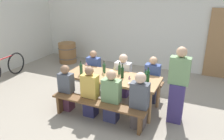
# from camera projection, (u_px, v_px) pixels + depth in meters

# --- Properties ---
(ground_plane) EXTENTS (24.00, 24.00, 0.00)m
(ground_plane) POSITION_uv_depth(u_px,v_px,m) (112.00, 105.00, 5.22)
(ground_plane) COLOR gray
(back_wall) EXTENTS (14.00, 0.20, 3.20)m
(back_wall) POSITION_uv_depth(u_px,v_px,m) (150.00, 21.00, 7.33)
(back_wall) COLOR silver
(back_wall) RESTS_ON ground
(wooden_door) EXTENTS (0.90, 0.06, 2.10)m
(wooden_door) POSITION_uv_depth(u_px,v_px,m) (223.00, 44.00, 6.52)
(wooden_door) COLOR #9E7247
(wooden_door) RESTS_ON ground
(tasting_table) EXTENTS (2.16, 0.85, 0.75)m
(tasting_table) POSITION_uv_depth(u_px,v_px,m) (112.00, 79.00, 4.99)
(tasting_table) COLOR #9E7247
(tasting_table) RESTS_ON ground
(bench_near) EXTENTS (2.06, 0.30, 0.45)m
(bench_near) POSITION_uv_depth(u_px,v_px,m) (97.00, 106.00, 4.48)
(bench_near) COLOR brown
(bench_near) RESTS_ON ground
(bench_far) EXTENTS (2.06, 0.30, 0.45)m
(bench_far) POSITION_uv_depth(u_px,v_px,m) (123.00, 81.00, 5.72)
(bench_far) COLOR brown
(bench_far) RESTS_ON ground
(wine_bottle_0) EXTENTS (0.07, 0.07, 0.30)m
(wine_bottle_0) POSITION_uv_depth(u_px,v_px,m) (119.00, 70.00, 5.04)
(wine_bottle_0) COLOR #234C2D
(wine_bottle_0) RESTS_ON tasting_table
(wine_bottle_1) EXTENTS (0.07, 0.07, 0.29)m
(wine_bottle_1) POSITION_uv_depth(u_px,v_px,m) (104.00, 68.00, 5.13)
(wine_bottle_1) COLOR #234C2D
(wine_bottle_1) RESTS_ON tasting_table
(wine_bottle_2) EXTENTS (0.07, 0.07, 0.34)m
(wine_bottle_2) POSITION_uv_depth(u_px,v_px,m) (145.00, 79.00, 4.49)
(wine_bottle_2) COLOR #194723
(wine_bottle_2) RESTS_ON tasting_table
(wine_bottle_3) EXTENTS (0.07, 0.07, 0.33)m
(wine_bottle_3) POSITION_uv_depth(u_px,v_px,m) (122.00, 73.00, 4.83)
(wine_bottle_3) COLOR #143319
(wine_bottle_3) RESTS_ON tasting_table
(wine_bottle_4) EXTENTS (0.07, 0.07, 0.32)m
(wine_bottle_4) POSITION_uv_depth(u_px,v_px,m) (81.00, 69.00, 5.04)
(wine_bottle_4) COLOR #234C2D
(wine_bottle_4) RESTS_ON tasting_table
(wine_bottle_5) EXTENTS (0.08, 0.08, 0.33)m
(wine_bottle_5) POSITION_uv_depth(u_px,v_px,m) (148.00, 76.00, 4.62)
(wine_bottle_5) COLOR #194723
(wine_bottle_5) RESTS_ON tasting_table
(wine_glass_0) EXTENTS (0.07, 0.07, 0.18)m
(wine_glass_0) POSITION_uv_depth(u_px,v_px,m) (114.00, 68.00, 5.11)
(wine_glass_0) COLOR silver
(wine_glass_0) RESTS_ON tasting_table
(wine_glass_1) EXTENTS (0.07, 0.07, 0.14)m
(wine_glass_1) POSITION_uv_depth(u_px,v_px,m) (86.00, 64.00, 5.47)
(wine_glass_1) COLOR silver
(wine_glass_1) RESTS_ON tasting_table
(wine_glass_2) EXTENTS (0.07, 0.07, 0.17)m
(wine_glass_2) POSITION_uv_depth(u_px,v_px,m) (103.00, 74.00, 4.78)
(wine_glass_2) COLOR silver
(wine_glass_2) RESTS_ON tasting_table
(wine_glass_3) EXTENTS (0.06, 0.06, 0.18)m
(wine_glass_3) POSITION_uv_depth(u_px,v_px,m) (129.00, 78.00, 4.54)
(wine_glass_3) COLOR silver
(wine_glass_3) RESTS_ON tasting_table
(seated_guest_near_0) EXTENTS (0.32, 0.24, 1.07)m
(seated_guest_near_0) POSITION_uv_depth(u_px,v_px,m) (66.00, 89.00, 4.89)
(seated_guest_near_0) COLOR #552D41
(seated_guest_near_0) RESTS_ON ground
(seated_guest_near_1) EXTENTS (0.36, 0.24, 1.13)m
(seated_guest_near_1) POSITION_uv_depth(u_px,v_px,m) (90.00, 93.00, 4.64)
(seated_guest_near_1) COLOR #2D2B53
(seated_guest_near_1) RESTS_ON ground
(seated_guest_near_2) EXTENTS (0.38, 0.24, 1.13)m
(seated_guest_near_2) POSITION_uv_depth(u_px,v_px,m) (111.00, 97.00, 4.45)
(seated_guest_near_2) COLOR #313256
(seated_guest_near_2) RESTS_ON ground
(seated_guest_near_3) EXTENTS (0.35, 0.24, 1.18)m
(seated_guest_near_3) POSITION_uv_depth(u_px,v_px,m) (139.00, 102.00, 4.21)
(seated_guest_near_3) COLOR #564B49
(seated_guest_near_3) RESTS_ON ground
(seated_guest_far_0) EXTENTS (0.35, 0.24, 1.12)m
(seated_guest_far_0) POSITION_uv_depth(u_px,v_px,m) (94.00, 72.00, 5.83)
(seated_guest_far_0) COLOR #4C4E6A
(seated_guest_far_0) RESTS_ON ground
(seated_guest_far_1) EXTENTS (0.40, 0.24, 1.12)m
(seated_guest_far_1) POSITION_uv_depth(u_px,v_px,m) (123.00, 76.00, 5.51)
(seated_guest_far_1) COLOR #45326D
(seated_guest_far_1) RESTS_ON ground
(seated_guest_far_2) EXTENTS (0.35, 0.24, 1.15)m
(seated_guest_far_2) POSITION_uv_depth(u_px,v_px,m) (152.00, 81.00, 5.21)
(seated_guest_far_2) COLOR #2E314B
(seated_guest_far_2) RESTS_ON ground
(standing_host) EXTENTS (0.39, 0.24, 1.61)m
(standing_host) POSITION_uv_depth(u_px,v_px,m) (178.00, 87.00, 4.34)
(standing_host) COLOR #3C316C
(standing_host) RESTS_ON ground
(wine_barrel) EXTENTS (0.67, 0.67, 0.75)m
(wine_barrel) POSITION_uv_depth(u_px,v_px,m) (68.00, 53.00, 8.14)
(wine_barrel) COLOR olive
(wine_barrel) RESTS_ON ground
(parked_bicycle_0) EXTENTS (0.22, 1.68, 0.90)m
(parked_bicycle_0) POSITION_uv_depth(u_px,v_px,m) (4.00, 68.00, 6.60)
(parked_bicycle_0) COLOR black
(parked_bicycle_0) RESTS_ON ground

